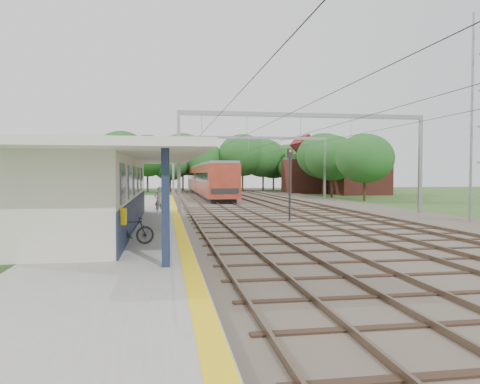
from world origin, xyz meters
TOP-DOWN VIEW (x-y plane):
  - ground at (0.00, 0.00)m, footprint 160.00×160.00m
  - ballast_bed at (4.00, 30.00)m, footprint 18.00×90.00m
  - platform at (-7.50, 14.00)m, footprint 5.00×52.00m
  - yellow_stripe at (-5.25, 14.00)m, footprint 0.45×52.00m
  - station_building at (-8.88, 7.00)m, footprint 3.41×18.00m
  - canopy at (-7.77, 6.00)m, footprint 6.40×20.00m
  - rail_tracks at (1.50, 30.00)m, footprint 11.80×88.00m
  - catenary_system at (3.39, 25.28)m, footprint 17.22×88.00m
  - tree_band at (3.84, 57.12)m, footprint 31.72×30.88m
  - house_near at (21.00, 46.00)m, footprint 7.00×6.12m
  - house_far at (16.00, 52.00)m, footprint 8.00×6.12m
  - person at (-6.26, 13.86)m, footprint 0.73×0.60m
  - bicycle at (-7.12, 1.12)m, footprint 1.73×0.87m
  - train at (-0.50, 45.33)m, footprint 3.04×37.86m
  - signal_post at (1.35, 10.94)m, footprint 0.34×0.31m

SIDE VIEW (x-z plane):
  - ground at x=0.00m, z-range 0.00..0.00m
  - ballast_bed at x=4.00m, z-range 0.00..0.10m
  - platform at x=-7.50m, z-range 0.00..0.35m
  - rail_tracks at x=1.50m, z-range 0.10..0.25m
  - yellow_stripe at x=-5.25m, z-range 0.35..0.36m
  - bicycle at x=-7.12m, z-range 0.35..1.35m
  - person at x=-6.26m, z-range 0.35..2.07m
  - station_building at x=-8.88m, z-range 0.34..3.74m
  - train at x=-0.50m, z-range 0.23..4.21m
  - signal_post at x=1.35m, z-range 0.56..4.90m
  - house_near at x=21.00m, z-range -0.96..6.93m
  - house_far at x=16.00m, z-range -1.09..7.56m
  - canopy at x=-7.77m, z-range 1.92..5.36m
  - tree_band at x=3.84m, z-range 0.51..9.33m
  - catenary_system at x=3.39m, z-range 2.01..9.01m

